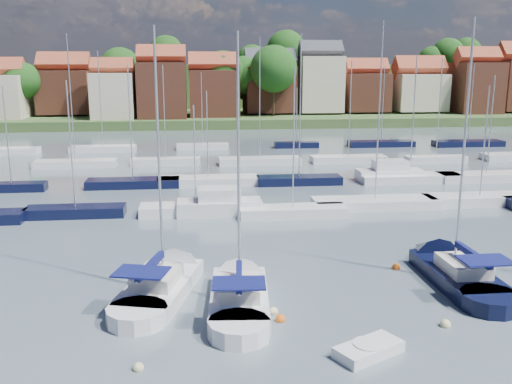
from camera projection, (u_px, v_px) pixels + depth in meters
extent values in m
plane|color=#414F58|center=(257.00, 170.00, 67.51)|extent=(260.00, 260.00, 0.00)
cube|color=silver|center=(161.00, 290.00, 30.91)|extent=(4.75, 7.71, 1.20)
cone|color=silver|center=(184.00, 262.00, 35.24)|extent=(3.79, 4.15, 2.99)
cylinder|color=silver|center=(137.00, 319.00, 27.45)|extent=(3.66, 3.66, 1.20)
cube|color=silver|center=(157.00, 277.00, 30.22)|extent=(2.80, 3.43, 0.70)
cylinder|color=#B2B2B7|center=(159.00, 157.00, 29.80)|extent=(0.14, 0.14, 13.30)
cylinder|color=#B2B2B7|center=(150.00, 268.00, 29.07)|extent=(1.13, 3.88, 0.10)
cube|color=#0F144F|center=(150.00, 266.00, 29.04)|extent=(1.27, 3.74, 0.35)
cube|color=#0F144F|center=(141.00, 272.00, 27.76)|extent=(2.92, 2.39, 0.08)
cube|color=silver|center=(239.00, 302.00, 29.45)|extent=(3.46, 7.20, 1.20)
cone|color=silver|center=(239.00, 272.00, 33.70)|extent=(3.18, 3.62, 2.91)
cylinder|color=silver|center=(239.00, 333.00, 26.04)|extent=(3.14, 3.14, 1.20)
cube|color=silver|center=(239.00, 288.00, 28.76)|extent=(2.27, 3.07, 0.70)
cylinder|color=#B2B2B7|center=(238.00, 165.00, 28.37)|extent=(0.14, 0.14, 12.94)
cylinder|color=#B2B2B7|center=(239.00, 279.00, 27.63)|extent=(0.41, 3.88, 0.10)
cube|color=#0F144F|center=(239.00, 276.00, 27.60)|extent=(0.60, 3.70, 0.35)
cube|color=#0F144F|center=(239.00, 283.00, 26.34)|extent=(2.61, 1.94, 0.08)
cube|color=black|center=(458.00, 278.00, 32.62)|extent=(3.06, 7.31, 1.20)
cone|color=black|center=(426.00, 253.00, 37.05)|extent=(3.05, 3.56, 3.04)
cylinder|color=black|center=(490.00, 305.00, 29.08)|extent=(3.05, 3.05, 1.20)
cube|color=silver|center=(463.00, 266.00, 31.92)|extent=(2.14, 3.05, 0.70)
cylinder|color=#B2B2B7|center=(464.00, 147.00, 31.46)|extent=(0.14, 0.14, 13.83)
cylinder|color=#B2B2B7|center=(473.00, 257.00, 30.75)|extent=(0.11, 4.06, 0.10)
cube|color=#0F144F|center=(473.00, 255.00, 30.72)|extent=(0.31, 3.85, 0.35)
cube|color=#0F144F|center=(485.00, 260.00, 29.41)|extent=(2.59, 1.83, 0.08)
cube|color=silver|center=(369.00, 351.00, 24.49)|extent=(3.34, 2.67, 0.60)
cylinder|color=silver|center=(369.00, 347.00, 24.45)|extent=(1.41, 1.41, 0.38)
sphere|color=beige|center=(138.00, 370.00, 23.34)|extent=(0.46, 0.46, 0.46)
sphere|color=#D85914|center=(280.00, 321.00, 27.78)|extent=(0.51, 0.51, 0.51)
sphere|color=beige|center=(445.00, 326.00, 27.21)|extent=(0.51, 0.51, 0.51)
sphere|color=#D85914|center=(396.00, 269.00, 34.84)|extent=(0.51, 0.51, 0.51)
sphere|color=beige|center=(274.00, 314.00, 28.62)|extent=(0.48, 0.48, 0.48)
cube|color=black|center=(76.00, 212.00, 46.76)|extent=(8.01, 2.24, 1.00)
cylinder|color=#B2B2B7|center=(71.00, 145.00, 45.54)|extent=(0.12, 0.12, 10.16)
cube|color=silver|center=(196.00, 210.00, 47.47)|extent=(9.22, 2.58, 1.00)
cylinder|color=#B2B2B7|center=(195.00, 156.00, 46.46)|extent=(0.12, 0.12, 8.18)
cube|color=silver|center=(293.00, 212.00, 46.75)|extent=(8.78, 2.46, 1.00)
cylinder|color=#B2B2B7|center=(294.00, 139.00, 45.43)|extent=(0.12, 0.12, 11.06)
cube|color=silver|center=(375.00, 204.00, 49.55)|extent=(10.79, 3.02, 1.00)
cylinder|color=#B2B2B7|center=(379.00, 112.00, 47.81)|extent=(0.12, 0.12, 14.87)
cube|color=silver|center=(479.00, 200.00, 50.92)|extent=(10.13, 2.84, 1.00)
cylinder|color=#B2B2B7|center=(485.00, 141.00, 49.76)|extent=(0.12, 0.12, 9.59)
cube|color=silver|center=(219.00, 208.00, 47.44)|extent=(7.00, 2.60, 1.40)
cube|color=silver|center=(219.00, 195.00, 47.20)|extent=(3.50, 2.20, 1.30)
cube|color=black|center=(12.00, 188.00, 56.04)|extent=(6.54, 1.83, 1.00)
cylinder|color=#B2B2B7|center=(7.00, 135.00, 54.90)|extent=(0.12, 0.12, 9.37)
cube|color=black|center=(133.00, 184.00, 57.90)|extent=(9.30, 2.60, 1.00)
cylinder|color=#B2B2B7|center=(130.00, 122.00, 56.53)|extent=(0.12, 0.12, 11.48)
cube|color=silver|center=(208.00, 181.00, 59.06)|extent=(10.40, 2.91, 1.00)
cylinder|color=#B2B2B7|center=(207.00, 134.00, 57.99)|extent=(0.12, 0.12, 8.77)
cube|color=black|center=(299.00, 181.00, 59.34)|extent=(8.80, 2.46, 1.00)
cylinder|color=#B2B2B7|center=(300.00, 107.00, 57.66)|extent=(0.12, 0.12, 14.33)
cube|color=silver|center=(410.00, 179.00, 60.48)|extent=(10.73, 3.00, 1.00)
cylinder|color=#B2B2B7|center=(413.00, 117.00, 59.04)|extent=(0.12, 0.12, 12.14)
cube|color=silver|center=(486.00, 177.00, 61.18)|extent=(10.48, 2.93, 1.00)
cylinder|color=#B2B2B7|center=(491.00, 125.00, 59.94)|extent=(0.12, 0.12, 10.28)
cube|color=silver|center=(389.00, 176.00, 61.06)|extent=(7.00, 2.60, 1.40)
cube|color=silver|center=(390.00, 166.00, 60.82)|extent=(3.50, 2.20, 1.30)
cube|color=silver|center=(76.00, 164.00, 69.23)|extent=(9.71, 2.72, 1.00)
cylinder|color=#B2B2B7|center=(71.00, 98.00, 67.49)|extent=(0.12, 0.12, 14.88)
cube|color=silver|center=(166.00, 162.00, 70.67)|extent=(8.49, 2.38, 1.00)
cylinder|color=#B2B2B7|center=(164.00, 112.00, 69.32)|extent=(0.12, 0.12, 11.31)
cube|color=silver|center=(260.00, 161.00, 71.18)|extent=(10.16, 2.85, 1.00)
cylinder|color=#B2B2B7|center=(260.00, 98.00, 69.47)|extent=(0.12, 0.12, 14.59)
cube|color=silver|center=(348.00, 160.00, 72.49)|extent=(9.53, 2.67, 1.00)
cylinder|color=#B2B2B7|center=(350.00, 109.00, 71.08)|extent=(0.12, 0.12, 11.91)
cube|color=silver|center=(436.00, 160.00, 72.30)|extent=(7.62, 2.13, 1.00)
cylinder|color=#B2B2B7|center=(439.00, 108.00, 70.86)|extent=(0.12, 0.12, 12.13)
cube|color=silver|center=(0.00, 152.00, 79.05)|extent=(10.37, 2.90, 1.00)
cube|color=silver|center=(103.00, 149.00, 81.36)|extent=(9.24, 2.59, 1.00)
cylinder|color=#B2B2B7|center=(100.00, 99.00, 79.81)|extent=(0.12, 0.12, 13.17)
cube|color=silver|center=(203.00, 147.00, 83.58)|extent=(7.57, 2.12, 1.00)
cylinder|color=#B2B2B7|center=(202.00, 108.00, 82.34)|extent=(0.12, 0.12, 10.24)
cube|color=black|center=(296.00, 145.00, 85.21)|extent=(6.58, 1.84, 1.00)
cylinder|color=#B2B2B7|center=(297.00, 115.00, 84.22)|extent=(0.12, 0.12, 8.01)
cube|color=black|center=(381.00, 144.00, 86.52)|extent=(9.92, 2.78, 1.00)
cylinder|color=#B2B2B7|center=(383.00, 105.00, 85.21)|extent=(0.12, 0.12, 10.92)
cube|color=black|center=(468.00, 144.00, 86.92)|extent=(10.55, 2.95, 1.00)
cylinder|color=#B2B2B7|center=(471.00, 102.00, 85.54)|extent=(0.12, 0.12, 11.51)
cube|color=#46582C|center=(223.00, 113.00, 142.13)|extent=(200.00, 70.00, 3.00)
cube|color=#46582C|center=(218.00, 90.00, 165.34)|extent=(200.00, 60.00, 14.00)
cube|color=beige|center=(2.00, 97.00, 112.12)|extent=(9.35, 10.04, 8.56)
cube|color=brown|center=(66.00, 92.00, 118.58)|extent=(10.37, 9.97, 8.73)
cube|color=brown|center=(64.00, 64.00, 117.34)|extent=(10.57, 5.13, 5.13)
cube|color=beige|center=(114.00, 96.00, 111.31)|extent=(8.09, 8.80, 8.96)
cube|color=brown|center=(112.00, 68.00, 110.11)|extent=(8.25, 4.00, 4.00)
cube|color=brown|center=(162.00, 91.00, 112.98)|extent=(9.36, 10.17, 10.97)
cube|color=brown|center=(161.00, 56.00, 111.53)|extent=(9.54, 4.63, 4.63)
cube|color=brown|center=(214.00, 94.00, 115.90)|extent=(9.90, 8.56, 9.42)
cube|color=brown|center=(214.00, 64.00, 114.60)|extent=(10.10, 4.90, 4.90)
cube|color=brown|center=(270.00, 89.00, 121.88)|extent=(10.59, 8.93, 9.49)
cube|color=#383A42|center=(270.00, 60.00, 120.56)|extent=(10.80, 5.24, 5.24)
cube|color=beige|center=(320.00, 84.00, 121.94)|extent=(9.01, 8.61, 11.65)
cube|color=#383A42|center=(321.00, 51.00, 120.42)|extent=(9.19, 4.46, 4.46)
cube|color=brown|center=(365.00, 92.00, 124.61)|extent=(9.10, 9.34, 8.00)
cube|color=brown|center=(366.00, 68.00, 123.48)|extent=(9.28, 4.50, 4.50)
cube|color=beige|center=(418.00, 92.00, 125.46)|extent=(10.86, 9.59, 7.88)
cube|color=brown|center=(419.00, 68.00, 124.31)|extent=(11.07, 5.37, 5.37)
cube|color=brown|center=(475.00, 88.00, 123.91)|extent=(9.18, 9.96, 10.97)
cube|color=brown|center=(478.00, 57.00, 122.45)|extent=(9.36, 4.54, 4.54)
cylinder|color=#382619|center=(446.00, 79.00, 144.85)|extent=(0.50, 0.50, 4.47)
sphere|color=#255B1C|center=(448.00, 54.00, 143.52)|extent=(8.18, 8.18, 8.18)
cylinder|color=#382619|center=(244.00, 104.00, 121.28)|extent=(0.50, 0.50, 4.46)
sphere|color=#255B1C|center=(244.00, 75.00, 119.95)|extent=(8.15, 8.15, 8.15)
cylinder|color=#382619|center=(286.00, 79.00, 138.69)|extent=(0.50, 0.50, 5.15)
sphere|color=#255B1C|center=(286.00, 50.00, 137.15)|extent=(9.41, 9.41, 9.41)
cylinder|color=#382619|center=(167.00, 79.00, 138.20)|extent=(0.50, 0.50, 4.56)
sphere|color=#255B1C|center=(166.00, 53.00, 136.84)|extent=(8.34, 8.34, 8.34)
cylinder|color=#382619|center=(122.00, 101.00, 127.43)|extent=(0.50, 0.50, 5.15)
sphere|color=#255B1C|center=(120.00, 69.00, 125.90)|extent=(9.42, 9.42, 9.42)
cylinder|color=#382619|center=(52.00, 89.00, 127.25)|extent=(0.50, 0.50, 3.42)
sphere|color=#255B1C|center=(50.00, 68.00, 126.23)|extent=(6.26, 6.26, 6.26)
cylinder|color=#382619|center=(285.00, 103.00, 130.95)|extent=(0.50, 0.50, 3.77)
sphere|color=#255B1C|center=(286.00, 80.00, 129.83)|extent=(6.89, 6.89, 6.89)
cylinder|color=#382619|center=(273.00, 104.00, 116.95)|extent=(0.50, 0.50, 5.21)
sphere|color=#255B1C|center=(274.00, 69.00, 115.39)|extent=(9.53, 9.53, 9.53)
cylinder|color=#382619|center=(491.00, 104.00, 133.12)|extent=(0.50, 0.50, 2.97)
sphere|color=#255B1C|center=(493.00, 87.00, 132.23)|extent=(5.44, 5.44, 5.44)
cylinder|color=#382619|center=(223.00, 104.00, 118.64)|extent=(0.50, 0.50, 4.84)
sphere|color=#255B1C|center=(223.00, 72.00, 117.20)|extent=(8.85, 8.85, 8.85)
cylinder|color=#382619|center=(430.00, 80.00, 144.70)|extent=(0.50, 0.50, 3.72)
sphere|color=#255B1C|center=(431.00, 60.00, 143.59)|extent=(6.80, 6.80, 6.80)
cylinder|color=#382619|center=(475.00, 104.00, 124.90)|extent=(0.50, 0.50, 4.05)
sphere|color=#255B1C|center=(477.00, 79.00, 123.69)|extent=(7.40, 7.40, 7.40)
cylinder|color=#382619|center=(24.00, 108.00, 113.61)|extent=(0.50, 0.50, 4.00)
sphere|color=#255B1C|center=(22.00, 81.00, 112.42)|extent=(7.32, 7.32, 7.32)
cylinder|color=#382619|center=(252.00, 82.00, 137.58)|extent=(0.50, 0.50, 3.93)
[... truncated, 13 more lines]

